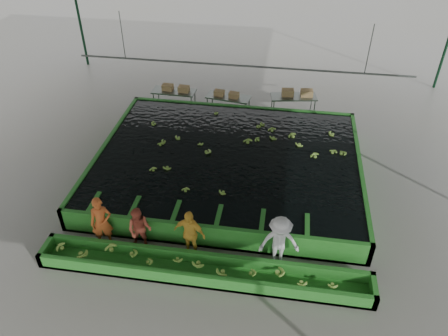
% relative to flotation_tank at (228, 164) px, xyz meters
% --- Properties ---
extents(ground, '(80.00, 80.00, 0.00)m').
position_rel_flotation_tank_xyz_m(ground, '(0.00, -1.50, -0.45)').
color(ground, slate).
rests_on(ground, ground).
extents(shed_roof, '(20.00, 22.00, 0.04)m').
position_rel_flotation_tank_xyz_m(shed_roof, '(0.00, -1.50, 4.55)').
color(shed_roof, '#9D9DA1').
rests_on(shed_roof, shed_posts).
extents(shed_posts, '(20.00, 22.00, 5.00)m').
position_rel_flotation_tank_xyz_m(shed_posts, '(0.00, -1.50, 2.05)').
color(shed_posts, black).
rests_on(shed_posts, ground).
extents(flotation_tank, '(10.00, 8.00, 0.90)m').
position_rel_flotation_tank_xyz_m(flotation_tank, '(0.00, 0.00, 0.00)').
color(flotation_tank, '#257122').
rests_on(flotation_tank, ground).
extents(tank_water, '(9.70, 7.70, 0.00)m').
position_rel_flotation_tank_xyz_m(tank_water, '(0.00, -0.00, 0.40)').
color(tank_water, black).
rests_on(tank_water, flotation_tank).
extents(sorting_trough, '(10.00, 1.00, 0.50)m').
position_rel_flotation_tank_xyz_m(sorting_trough, '(0.00, -5.10, -0.20)').
color(sorting_trough, '#257122').
rests_on(sorting_trough, ground).
extents(cableway_rail, '(0.08, 0.08, 14.00)m').
position_rel_flotation_tank_xyz_m(cableway_rail, '(0.00, 3.50, 2.55)').
color(cableway_rail, '#59605B').
rests_on(cableway_rail, shed_roof).
extents(rail_hanger_left, '(0.04, 0.04, 2.00)m').
position_rel_flotation_tank_xyz_m(rail_hanger_left, '(-5.00, 3.50, 3.55)').
color(rail_hanger_left, '#59605B').
rests_on(rail_hanger_left, shed_roof).
extents(rail_hanger_right, '(0.04, 0.04, 2.00)m').
position_rel_flotation_tank_xyz_m(rail_hanger_right, '(5.00, 3.50, 3.55)').
color(rail_hanger_right, '#59605B').
rests_on(rail_hanger_right, shed_roof).
extents(worker_a, '(0.79, 0.66, 1.84)m').
position_rel_flotation_tank_xyz_m(worker_a, '(-3.35, -4.30, 0.47)').
color(worker_a, '#BC5120').
rests_on(worker_a, ground).
extents(worker_b, '(0.80, 0.64, 1.59)m').
position_rel_flotation_tank_xyz_m(worker_b, '(-2.13, -4.30, 0.35)').
color(worker_b, '#AD4733').
rests_on(worker_b, ground).
extents(worker_c, '(1.09, 0.63, 1.75)m').
position_rel_flotation_tank_xyz_m(worker_c, '(-0.55, -4.30, 0.42)').
color(worker_c, gold).
rests_on(worker_c, ground).
extents(worker_d, '(1.30, 0.87, 1.86)m').
position_rel_flotation_tank_xyz_m(worker_d, '(2.18, -4.30, 0.48)').
color(worker_d, silver).
rests_on(worker_d, ground).
extents(packing_table_left, '(2.08, 0.88, 0.94)m').
position_rel_flotation_tank_xyz_m(packing_table_left, '(-3.34, 4.83, 0.02)').
color(packing_table_left, '#59605B').
rests_on(packing_table_left, ground).
extents(packing_table_mid, '(2.15, 1.11, 0.93)m').
position_rel_flotation_tank_xyz_m(packing_table_mid, '(-0.69, 4.67, 0.02)').
color(packing_table_mid, '#59605B').
rests_on(packing_table_mid, ground).
extents(packing_table_right, '(2.22, 1.18, 0.96)m').
position_rel_flotation_tank_xyz_m(packing_table_right, '(2.33, 5.12, 0.03)').
color(packing_table_right, '#59605B').
rests_on(packing_table_right, ground).
extents(box_stack_left, '(1.33, 0.45, 0.28)m').
position_rel_flotation_tank_xyz_m(box_stack_left, '(-3.24, 4.83, 0.49)').
color(box_stack_left, olive).
rests_on(box_stack_left, packing_table_left).
extents(box_stack_mid, '(1.21, 0.51, 0.25)m').
position_rel_flotation_tank_xyz_m(box_stack_mid, '(-0.77, 4.64, 0.48)').
color(box_stack_mid, olive).
rests_on(box_stack_mid, packing_table_mid).
extents(box_stack_right, '(1.47, 0.55, 0.31)m').
position_rel_flotation_tank_xyz_m(box_stack_right, '(2.48, 5.18, 0.51)').
color(box_stack_right, olive).
rests_on(box_stack_right, packing_table_right).
extents(floating_bananas, '(9.37, 6.39, 0.13)m').
position_rel_flotation_tank_xyz_m(floating_bananas, '(0.00, 0.80, 0.40)').
color(floating_bananas, '#76A33A').
rests_on(floating_bananas, tank_water).
extents(trough_bananas, '(9.63, 0.64, 0.13)m').
position_rel_flotation_tank_xyz_m(trough_bananas, '(0.00, -5.10, -0.05)').
color(trough_bananas, '#76A33A').
rests_on(trough_bananas, sorting_trough).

